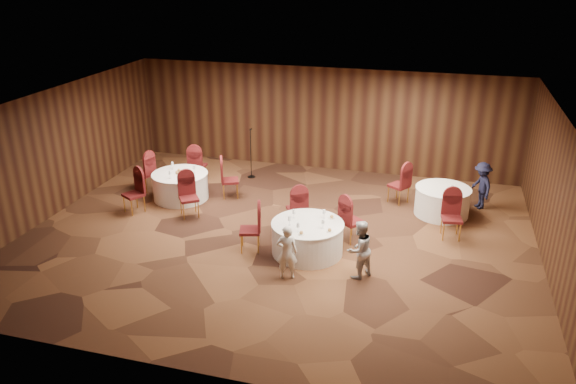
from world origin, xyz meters
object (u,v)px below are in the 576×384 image
(woman_a, at_px, (287,252))
(table_left, at_px, (181,186))
(woman_b, at_px, (359,249))
(man_c, at_px, (481,186))
(mic_stand, at_px, (251,164))
(table_right, at_px, (442,201))
(table_main, at_px, (307,238))

(woman_a, bearing_deg, table_left, -52.60)
(woman_b, bearing_deg, man_c, -170.47)
(woman_b, bearing_deg, woman_a, -32.37)
(mic_stand, relative_size, woman_a, 1.27)
(woman_a, distance_m, woman_b, 1.50)
(woman_b, bearing_deg, table_right, -163.67)
(table_main, distance_m, woman_b, 1.49)
(table_main, bearing_deg, mic_stand, 123.61)
(table_right, height_order, mic_stand, mic_stand)
(woman_b, distance_m, man_c, 5.09)
(table_left, relative_size, woman_a, 1.27)
(table_right, bearing_deg, woman_a, -126.31)
(table_right, xyz_separation_m, man_c, (0.97, 0.71, 0.27))
(table_left, bearing_deg, mic_stand, 57.00)
(woman_a, bearing_deg, table_main, -110.54)
(table_main, relative_size, table_right, 1.16)
(table_right, relative_size, man_c, 1.11)
(mic_stand, distance_m, woman_a, 5.99)
(woman_a, bearing_deg, table_right, -139.41)
(woman_a, height_order, man_c, man_c)
(mic_stand, bearing_deg, table_left, -123.00)
(table_right, xyz_separation_m, woman_b, (-1.61, -3.68, 0.26))
(woman_a, bearing_deg, man_c, -142.69)
(table_left, distance_m, man_c, 8.15)
(mic_stand, bearing_deg, table_main, -56.39)
(table_main, bearing_deg, woman_a, -97.44)
(table_main, distance_m, table_right, 4.14)
(woman_a, relative_size, man_c, 0.94)
(table_left, distance_m, woman_b, 6.12)
(table_main, height_order, woman_b, woman_b)
(table_left, relative_size, table_right, 1.09)
(table_main, height_order, man_c, man_c)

